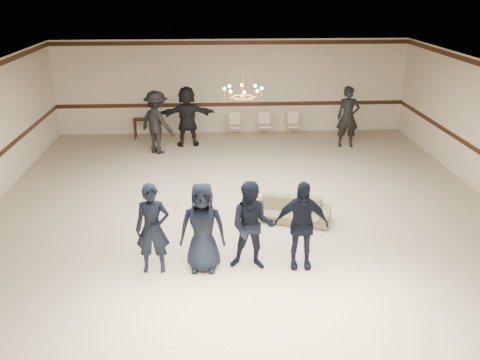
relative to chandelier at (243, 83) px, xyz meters
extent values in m
cube|color=beige|center=(0.00, -1.00, -2.88)|extent=(12.00, 14.00, 0.01)
cube|color=black|center=(0.00, -1.00, 0.33)|extent=(12.00, 14.00, 0.01)
cube|color=beige|center=(0.00, 6.00, -1.27)|extent=(12.00, 0.01, 3.20)
cube|color=#3A1D11|center=(0.00, 5.99, -1.88)|extent=(12.00, 0.02, 0.14)
cube|color=#3A1D11|center=(0.00, 5.99, 0.21)|extent=(12.00, 0.02, 0.14)
imported|color=black|center=(-1.83, -3.12, -2.02)|extent=(0.63, 0.41, 1.71)
imported|color=black|center=(-0.93, -3.12, -2.02)|extent=(0.87, 0.60, 1.71)
imported|color=black|center=(-0.03, -3.12, -2.02)|extent=(0.93, 0.78, 1.71)
imported|color=black|center=(0.87, -3.12, -2.02)|extent=(1.02, 0.47, 1.71)
imported|color=#6D6549|center=(0.98, -1.19, -2.62)|extent=(1.89, 1.19, 0.51)
imported|color=black|center=(-2.40, 3.83, -1.90)|extent=(1.43, 1.35, 1.94)
imported|color=black|center=(-1.50, 4.53, -1.90)|extent=(1.84, 0.71, 1.94)
imported|color=black|center=(3.60, 4.13, -1.90)|extent=(0.74, 0.52, 1.94)
cube|color=black|center=(-2.94, 5.43, -2.53)|extent=(0.85, 0.42, 0.69)
camera|label=1|loc=(-0.74, -11.44, 2.17)|focal=38.24mm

